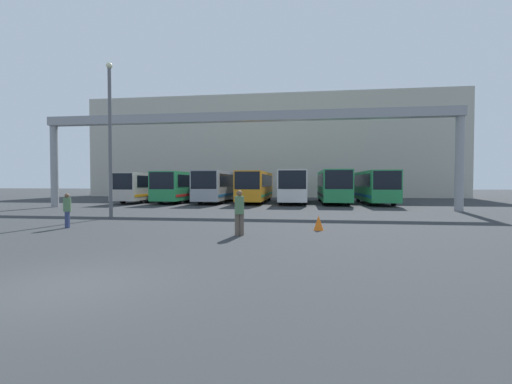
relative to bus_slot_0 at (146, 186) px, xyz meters
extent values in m
plane|color=#2D3033|center=(11.77, -28.56, -1.75)|extent=(200.00, 200.00, 0.00)
cube|color=#B7B2A3|center=(11.77, 18.95, 5.51)|extent=(53.54, 12.00, 14.51)
cylinder|color=gray|center=(-4.25, -8.22, 1.68)|extent=(0.60, 0.60, 6.85)
cylinder|color=gray|center=(27.79, -8.22, 1.68)|extent=(0.60, 0.60, 6.85)
cube|color=gray|center=(11.77, -8.22, 5.45)|extent=(32.65, 0.80, 0.70)
cube|color=beige|center=(0.00, 0.01, -0.06)|extent=(2.43, 10.33, 2.68)
cube|color=black|center=(0.00, -5.13, 0.43)|extent=(2.24, 0.06, 1.50)
cube|color=black|center=(0.00, 0.01, 0.43)|extent=(2.46, 8.78, 1.13)
cube|color=orange|center=(0.00, 0.01, -0.92)|extent=(2.46, 9.81, 0.24)
cylinder|color=black|center=(-1.06, -2.88, -1.25)|extent=(0.28, 1.00, 1.00)
cylinder|color=black|center=(1.06, -2.88, -1.25)|extent=(0.28, 1.00, 1.00)
cylinder|color=black|center=(-1.06, 2.90, -1.25)|extent=(0.28, 1.00, 1.00)
cylinder|color=black|center=(1.06, 2.90, -1.25)|extent=(0.28, 1.00, 1.00)
cube|color=#268C4C|center=(3.92, -0.02, -0.01)|extent=(2.53, 10.27, 2.77)
cube|color=black|center=(3.92, -5.13, 0.50)|extent=(2.32, 0.06, 1.55)
cube|color=black|center=(3.92, -0.02, 0.50)|extent=(2.56, 8.73, 1.16)
cube|color=red|center=(3.92, -0.02, -0.90)|extent=(2.56, 9.76, 0.24)
cylinder|color=black|center=(2.82, -2.90, -1.29)|extent=(0.28, 0.92, 0.92)
cylinder|color=black|center=(5.03, -2.90, -1.29)|extent=(0.28, 0.92, 0.92)
cylinder|color=black|center=(2.82, 2.86, -1.29)|extent=(0.28, 0.92, 0.92)
cylinder|color=black|center=(5.03, 2.86, -1.29)|extent=(0.28, 0.92, 0.92)
cube|color=#999EA5|center=(7.85, 0.78, 0.03)|extent=(2.55, 11.87, 2.85)
cube|color=black|center=(7.85, -5.13, 0.56)|extent=(2.34, 0.06, 1.60)
cube|color=black|center=(7.85, 0.78, 0.56)|extent=(2.58, 10.09, 1.20)
cube|color=#1966B2|center=(7.85, 0.78, -0.88)|extent=(2.58, 11.27, 0.24)
cylinder|color=black|center=(6.73, -2.54, -1.20)|extent=(0.28, 1.09, 1.09)
cylinder|color=black|center=(8.96, -2.54, -1.20)|extent=(0.28, 1.09, 1.09)
cylinder|color=black|center=(6.73, 4.10, -1.20)|extent=(0.28, 1.09, 1.09)
cylinder|color=black|center=(8.96, 4.10, -1.20)|extent=(0.28, 1.09, 1.09)
cube|color=orange|center=(11.77, 0.81, 0.00)|extent=(2.43, 11.93, 2.79)
cube|color=black|center=(11.77, -5.13, 0.51)|extent=(2.24, 0.06, 1.56)
cube|color=black|center=(11.77, 0.81, 0.51)|extent=(2.46, 10.14, 1.17)
cube|color=#268C4C|center=(11.77, 0.81, -0.90)|extent=(2.46, 11.33, 0.24)
cylinder|color=black|center=(10.71, -2.53, -1.22)|extent=(0.28, 1.05, 1.05)
cylinder|color=black|center=(12.82, -2.53, -1.22)|extent=(0.28, 1.05, 1.05)
cylinder|color=black|center=(10.71, 4.15, -1.22)|extent=(0.28, 1.05, 1.05)
cylinder|color=black|center=(12.82, 4.15, -1.22)|extent=(0.28, 1.05, 1.05)
cube|color=silver|center=(15.69, -0.07, 0.04)|extent=(2.59, 10.17, 2.88)
cube|color=black|center=(15.69, -5.13, 0.57)|extent=(2.38, 0.06, 1.61)
cube|color=black|center=(15.69, -0.07, 0.57)|extent=(2.62, 8.64, 1.21)
cube|color=#268C4C|center=(15.69, -0.07, -0.88)|extent=(2.62, 9.66, 0.24)
cylinder|color=black|center=(14.56, -2.92, -1.26)|extent=(0.28, 0.98, 0.98)
cylinder|color=black|center=(16.83, -2.92, -1.26)|extent=(0.28, 0.98, 0.98)
cylinder|color=black|center=(14.56, 2.78, -1.26)|extent=(0.28, 0.98, 0.98)
cylinder|color=black|center=(16.83, 2.78, -1.26)|extent=(0.28, 0.98, 0.98)
cube|color=#268C4C|center=(19.61, 0.76, 0.04)|extent=(2.51, 11.83, 2.88)
cube|color=black|center=(19.61, -5.13, 0.57)|extent=(2.31, 0.06, 1.61)
cube|color=black|center=(19.61, 0.76, 0.57)|extent=(2.54, 10.05, 1.21)
cube|color=black|center=(19.61, 0.76, -0.88)|extent=(2.54, 11.24, 0.24)
cylinder|color=black|center=(18.52, -2.55, -1.29)|extent=(0.28, 0.91, 0.91)
cylinder|color=black|center=(20.71, -2.55, -1.29)|extent=(0.28, 0.91, 0.91)
cylinder|color=black|center=(18.52, 4.07, -1.29)|extent=(0.28, 0.91, 0.91)
cylinder|color=black|center=(20.71, 4.07, -1.29)|extent=(0.28, 0.91, 0.91)
cube|color=#268C4C|center=(23.54, -0.12, 0.00)|extent=(2.47, 10.06, 2.80)
cube|color=black|center=(23.54, -5.13, 0.52)|extent=(2.28, 0.06, 1.57)
cube|color=black|center=(23.54, -0.12, 0.52)|extent=(2.50, 8.55, 1.18)
cube|color=#1966B2|center=(23.54, -0.12, -0.89)|extent=(2.50, 9.56, 0.24)
cylinder|color=black|center=(22.46, -2.94, -1.22)|extent=(0.28, 1.06, 1.06)
cylinder|color=black|center=(24.61, -2.94, -1.22)|extent=(0.28, 1.06, 1.06)
cylinder|color=black|center=(22.46, 2.69, -1.22)|extent=(0.28, 1.06, 1.06)
cylinder|color=black|center=(24.61, 2.69, -1.22)|extent=(0.28, 1.06, 1.06)
cylinder|color=navy|center=(5.81, -20.21, -1.37)|extent=(0.17, 0.17, 0.75)
cylinder|color=navy|center=(5.86, -20.35, -1.37)|extent=(0.17, 0.17, 0.75)
cylinder|color=#4C724C|center=(5.83, -20.28, -0.68)|extent=(0.33, 0.33, 0.63)
sphere|color=brown|center=(5.83, -20.28, -0.26)|extent=(0.20, 0.20, 0.20)
cylinder|color=brown|center=(13.99, -21.42, -1.33)|extent=(0.19, 0.19, 0.85)
cylinder|color=brown|center=(14.15, -21.39, -1.33)|extent=(0.19, 0.19, 0.85)
cylinder|color=#4C724C|center=(14.07, -21.41, -0.55)|extent=(0.37, 0.37, 0.70)
sphere|color=brown|center=(14.07, -21.41, -0.08)|extent=(0.23, 0.23, 0.23)
cone|color=orange|center=(17.24, -19.53, -1.42)|extent=(0.43, 0.43, 0.65)
cylinder|color=#595B60|center=(5.37, -15.88, 2.62)|extent=(0.20, 0.20, 8.73)
sphere|color=beige|center=(5.37, -15.88, 7.14)|extent=(0.36, 0.36, 0.36)
camera|label=1|loc=(16.50, -34.64, 0.35)|focal=24.00mm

